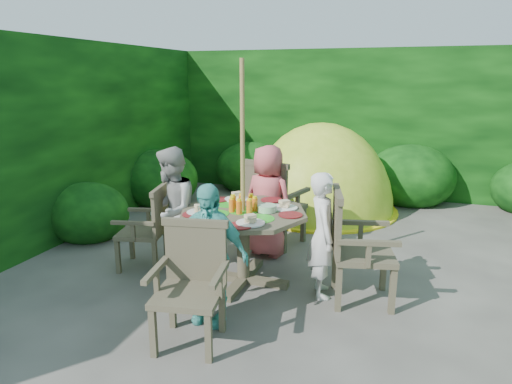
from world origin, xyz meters
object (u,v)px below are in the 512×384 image
(child_left, at_px, (172,211))
(child_front, at_px, (209,254))
(child_back, at_px, (268,201))
(garden_chair_left, at_px, (148,226))
(garden_chair_right, at_px, (354,245))
(parasol_pole, at_px, (243,177))
(patio_table, at_px, (244,222))
(child_right, at_px, (323,235))
(garden_chair_front, at_px, (191,282))
(dome_tent, at_px, (320,210))
(garden_chair_back, at_px, (273,202))

(child_left, bearing_deg, child_front, 26.30)
(child_back, bearing_deg, garden_chair_left, 49.80)
(garden_chair_right, bearing_deg, parasol_pole, 75.27)
(patio_table, bearing_deg, garden_chair_left, 178.40)
(child_front, bearing_deg, child_left, 137.89)
(child_right, distance_m, child_back, 1.13)
(garden_chair_front, relative_size, child_back, 0.70)
(child_right, distance_m, child_front, 1.13)
(garden_chair_left, distance_m, child_right, 1.91)
(patio_table, xyz_separation_m, child_right, (0.80, -0.01, -0.04))
(child_front, xyz_separation_m, dome_tent, (0.25, 3.62, -0.60))
(garden_chair_left, distance_m, child_front, 1.38)
(garden_chair_front, bearing_deg, child_back, 79.50)
(patio_table, xyz_separation_m, garden_chair_right, (1.09, -0.04, -0.10))
(garden_chair_front, bearing_deg, garden_chair_back, 80.16)
(parasol_pole, relative_size, child_back, 1.70)
(patio_table, relative_size, garden_chair_right, 1.30)
(patio_table, relative_size, parasol_pole, 0.60)
(garden_chair_left, bearing_deg, child_back, 111.81)
(garden_chair_front, bearing_deg, child_left, 115.46)
(garden_chair_back, xyz_separation_m, garden_chair_front, (-0.02, -2.19, -0.07))
(child_left, distance_m, child_back, 1.13)
(garden_chair_right, xyz_separation_m, child_front, (-1.10, -0.77, 0.07))
(garden_chair_right, xyz_separation_m, child_left, (-1.89, 0.05, 0.13))
(child_left, relative_size, dome_tent, 0.48)
(parasol_pole, xyz_separation_m, child_front, (-0.01, -0.80, -0.50))
(garden_chair_front, distance_m, child_left, 1.36)
(patio_table, bearing_deg, child_right, -0.80)
(child_front, bearing_deg, garden_chair_back, 93.59)
(garden_chair_left, bearing_deg, child_right, 75.98)
(child_right, xyz_separation_m, child_front, (-0.81, -0.79, 0.01))
(garden_chair_front, bearing_deg, child_right, 43.43)
(child_right, xyz_separation_m, child_left, (-1.60, 0.02, 0.07))
(garden_chair_left, height_order, child_back, child_back)
(garden_chair_right, xyz_separation_m, dome_tent, (-0.85, 2.86, -0.54))
(child_front, relative_size, dome_tent, 0.43)
(garden_chair_back, distance_m, child_left, 1.34)
(patio_table, distance_m, dome_tent, 2.90)
(patio_table, bearing_deg, parasol_pole, -167.92)
(parasol_pole, xyz_separation_m, garden_chair_front, (-0.03, -1.10, -0.61))
(child_front, bearing_deg, garden_chair_left, 146.37)
(garden_chair_front, bearing_deg, parasol_pole, 79.19)
(garden_chair_left, xyz_separation_m, child_front, (1.09, -0.83, 0.14))
(garden_chair_left, distance_m, dome_tent, 3.13)
(garden_chair_back, relative_size, child_left, 0.77)
(parasol_pole, height_order, child_left, parasol_pole)
(child_front, height_order, dome_tent, dome_tent)
(child_back, bearing_deg, patio_table, 104.82)
(garden_chair_front, bearing_deg, child_front, 77.23)
(child_right, distance_m, child_left, 1.60)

